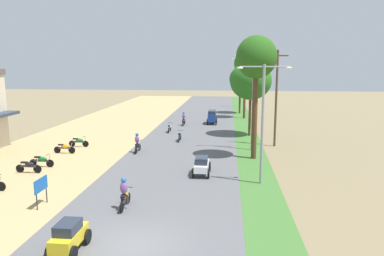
% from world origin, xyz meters
% --- Properties ---
extents(ground_plane, '(180.00, 180.00, 0.00)m').
position_xyz_m(ground_plane, '(0.00, 0.00, 0.00)').
color(ground_plane, '#7A6B4C').
extents(road_strip, '(9.00, 140.00, 0.08)m').
position_xyz_m(road_strip, '(0.00, 0.00, 0.04)').
color(road_strip, '#565659').
rests_on(road_strip, ground).
extents(median_strip, '(2.40, 140.00, 0.06)m').
position_xyz_m(median_strip, '(5.70, 0.00, 0.03)').
color(median_strip, '#3D6B2D').
rests_on(median_strip, ground).
extents(parked_motorbike_second, '(1.80, 0.54, 0.94)m').
position_xyz_m(parked_motorbike_second, '(-9.55, 9.15, 0.55)').
color(parked_motorbike_second, black).
rests_on(parked_motorbike_second, dirt_shoulder).
extents(parked_motorbike_third, '(1.80, 0.54, 0.94)m').
position_xyz_m(parked_motorbike_third, '(-9.40, 10.61, 0.55)').
color(parked_motorbike_third, black).
rests_on(parked_motorbike_third, dirt_shoulder).
extents(parked_motorbike_fourth, '(1.80, 0.54, 0.94)m').
position_xyz_m(parked_motorbike_fourth, '(-9.56, 14.66, 0.55)').
color(parked_motorbike_fourth, black).
rests_on(parked_motorbike_fourth, dirt_shoulder).
extents(parked_motorbike_fifth, '(1.80, 0.54, 0.94)m').
position_xyz_m(parked_motorbike_fifth, '(-9.37, 17.12, 0.55)').
color(parked_motorbike_fifth, black).
rests_on(parked_motorbike_fifth, dirt_shoulder).
extents(street_signboard, '(0.06, 1.30, 1.50)m').
position_xyz_m(street_signboard, '(-5.75, 3.64, 1.11)').
color(street_signboard, '#262628').
rests_on(street_signboard, dirt_shoulder).
extents(median_tree_nearest, '(3.06, 3.06, 9.36)m').
position_xyz_m(median_tree_nearest, '(5.77, 14.57, 7.66)').
color(median_tree_nearest, '#4C351E').
rests_on(median_tree_nearest, median_strip).
extents(median_tree_second, '(4.17, 4.17, 7.56)m').
position_xyz_m(median_tree_second, '(5.97, 23.88, 5.66)').
color(median_tree_second, '#4C351E').
rests_on(median_tree_second, median_strip).
extents(median_tree_third, '(2.98, 2.98, 8.92)m').
position_xyz_m(median_tree_third, '(5.94, 36.24, 7.30)').
color(median_tree_third, '#4C351E').
rests_on(median_tree_third, median_strip).
extents(median_tree_fourth, '(3.20, 3.20, 6.81)m').
position_xyz_m(median_tree_fourth, '(5.49, 41.29, 5.10)').
color(median_tree_fourth, '#4C351E').
rests_on(median_tree_fourth, median_strip).
extents(streetlamp_near, '(3.16, 0.20, 7.24)m').
position_xyz_m(streetlamp_near, '(5.80, 8.46, 4.26)').
color(streetlamp_near, gray).
rests_on(streetlamp_near, median_strip).
extents(streetlamp_mid, '(3.16, 0.20, 8.15)m').
position_xyz_m(streetlamp_mid, '(5.80, 17.47, 4.74)').
color(streetlamp_mid, gray).
rests_on(streetlamp_mid, median_strip).
extents(streetlamp_far, '(3.16, 0.20, 8.32)m').
position_xyz_m(streetlamp_far, '(5.80, 49.36, 4.82)').
color(streetlamp_far, gray).
rests_on(streetlamp_far, median_strip).
extents(utility_pole_near, '(1.80, 0.20, 8.52)m').
position_xyz_m(utility_pole_near, '(7.97, 19.37, 4.45)').
color(utility_pole_near, brown).
rests_on(utility_pole_near, ground).
extents(car_hatchback_yellow, '(1.04, 2.00, 1.23)m').
position_xyz_m(car_hatchback_yellow, '(-2.33, -0.76, 0.75)').
color(car_hatchback_yellow, gold).
rests_on(car_hatchback_yellow, road_strip).
extents(car_sedan_white, '(1.10, 2.26, 1.19)m').
position_xyz_m(car_sedan_white, '(2.06, 9.89, 0.74)').
color(car_sedan_white, silver).
rests_on(car_sedan_white, road_strip).
extents(car_van_blue, '(1.19, 2.41, 1.67)m').
position_xyz_m(car_van_blue, '(1.82, 30.91, 1.02)').
color(car_van_blue, navy).
rests_on(car_van_blue, road_strip).
extents(motorbike_foreground_rider, '(0.54, 1.80, 1.66)m').
position_xyz_m(motorbike_foreground_rider, '(-1.40, 3.73, 0.86)').
color(motorbike_foreground_rider, black).
rests_on(motorbike_foreground_rider, road_strip).
extents(motorbike_ahead_second, '(0.54, 1.80, 1.66)m').
position_xyz_m(motorbike_ahead_second, '(-3.67, 15.53, 0.86)').
color(motorbike_ahead_second, black).
rests_on(motorbike_ahead_second, road_strip).
extents(motorbike_ahead_third, '(0.54, 1.80, 0.94)m').
position_xyz_m(motorbike_ahead_third, '(-0.79, 20.51, 0.57)').
color(motorbike_ahead_third, black).
rests_on(motorbike_ahead_third, road_strip).
extents(motorbike_ahead_fourth, '(0.54, 1.80, 0.94)m').
position_xyz_m(motorbike_ahead_fourth, '(-2.50, 24.99, 0.57)').
color(motorbike_ahead_fourth, black).
rests_on(motorbike_ahead_fourth, road_strip).
extents(motorbike_ahead_fifth, '(0.54, 1.80, 1.66)m').
position_xyz_m(motorbike_ahead_fifth, '(-1.50, 29.49, 0.86)').
color(motorbike_ahead_fifth, black).
rests_on(motorbike_ahead_fifth, road_strip).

